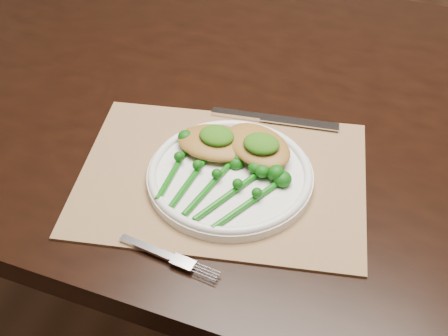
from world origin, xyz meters
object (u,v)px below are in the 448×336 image
(dinner_plate, at_px, (230,175))
(chicken_fillet_left, at_px, (216,143))
(placemat, at_px, (222,177))
(dining_table, at_px, (286,253))
(broccolini_bundle, at_px, (209,186))

(dinner_plate, height_order, chicken_fillet_left, chicken_fillet_left)
(placemat, xyz_separation_m, dinner_plate, (0.01, -0.00, 0.01))
(dining_table, distance_m, chicken_fillet_left, 0.44)
(chicken_fillet_left, bearing_deg, dining_table, 55.90)
(dinner_plate, bearing_deg, placemat, 164.01)
(placemat, xyz_separation_m, broccolini_bundle, (-0.00, -0.04, 0.02))
(dining_table, bearing_deg, placemat, -107.12)
(dining_table, bearing_deg, dinner_plate, -103.17)
(dining_table, height_order, chicken_fillet_left, chicken_fillet_left)
(chicken_fillet_left, height_order, broccolini_bundle, chicken_fillet_left)
(dining_table, bearing_deg, broccolini_bundle, -104.64)
(dinner_plate, relative_size, broccolini_bundle, 1.24)
(chicken_fillet_left, bearing_deg, dinner_plate, -54.64)
(dining_table, relative_size, broccolini_bundle, 8.26)
(placemat, height_order, chicken_fillet_left, chicken_fillet_left)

